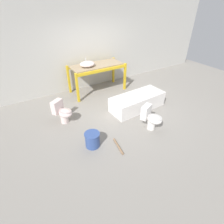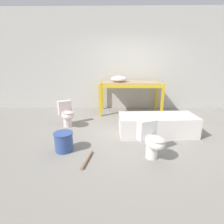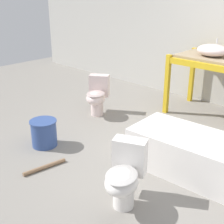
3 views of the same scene
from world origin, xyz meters
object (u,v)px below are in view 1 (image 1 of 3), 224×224
Objects in this scene: sink_basin at (87,64)px; bucket_white at (92,139)px; toilet_far at (151,118)px; toilet_near at (63,112)px; bathtub_main at (137,101)px.

sink_basin is 2.81m from bucket_white.
toilet_near is at bearing 118.67° from toilet_far.
sink_basin reaches higher than bucket_white.
toilet_far is 1.76× the size of bucket_white.
toilet_near is at bearing 164.58° from bathtub_main.
toilet_near is (-1.33, -1.20, -0.74)m from sink_basin.
sink_basin is 2.78m from toilet_far.
bucket_white is at bearing -160.89° from bathtub_main.
bathtub_main is 1.02m from toilet_far.
bucket_white is (-1.05, -2.45, -0.89)m from sink_basin.
toilet_near is 1.00× the size of toilet_far.
bathtub_main is 2.06m from bucket_white.
sink_basin is at bearing 113.68° from bathtub_main.
bathtub_main is at bearing 48.14° from toilet_far.
toilet_far is 1.60m from bucket_white.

